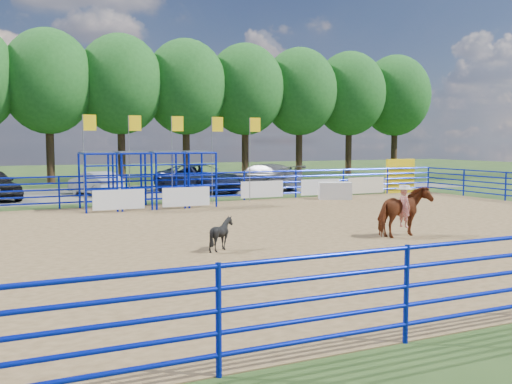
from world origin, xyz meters
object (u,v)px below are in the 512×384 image
announcer_table (335,191)px  car_c (199,179)px  car_d (262,176)px  calf (221,234)px  horse_and_rider (404,210)px  car_b (95,183)px

announcer_table → car_c: size_ratio=0.28×
announcer_table → car_c: car_c is taller
car_c → car_d: bearing=-13.0°
calf → car_c: bearing=-9.5°
announcer_table → calf: calf is taller
horse_and_rider → car_b: horse_and_rider is taller
calf → car_c: size_ratio=0.16×
horse_and_rider → calf: bearing=177.1°
horse_and_rider → calf: horse_and_rider is taller
car_d → announcer_table: bearing=72.7°
calf → car_d: size_ratio=0.17×
car_b → car_c: bearing=152.5°
horse_and_rider → car_d: size_ratio=0.41×
announcer_table → horse_and_rider: 11.70m
calf → car_b: car_b is taller
announcer_table → calf: 14.81m
car_d → car_c: bearing=-14.6°
announcer_table → car_c: (-5.13, 6.71, 0.37)m
announcer_table → horse_and_rider: (-4.35, -10.86, 0.41)m
horse_and_rider → car_b: (-6.61, 18.46, -0.20)m
car_b → car_d: 10.22m
horse_and_rider → calf: size_ratio=2.43×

